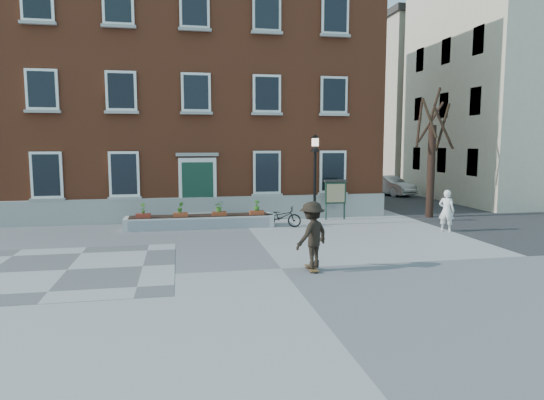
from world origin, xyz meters
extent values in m
plane|color=gray|center=(0.00, 0.00, 0.00)|extent=(100.00, 100.00, 0.00)
cube|color=#545356|center=(-6.00, 1.00, 0.01)|extent=(6.00, 6.00, 0.01)
imported|color=black|center=(1.44, 6.74, 0.44)|extent=(1.78, 1.18, 0.88)
imported|color=silver|center=(11.23, 17.61, 0.66)|extent=(2.70, 4.25, 1.32)
imported|color=white|center=(7.75, 4.40, 0.85)|extent=(0.72, 0.73, 1.70)
cube|color=brown|center=(-2.00, 14.00, 6.00)|extent=(18.00, 10.00, 12.00)
cube|color=#9B9A96|center=(-2.00, 8.88, 0.55)|extent=(18.00, 0.24, 1.10)
cube|color=gray|center=(-2.00, 8.75, 0.10)|extent=(2.60, 0.80, 0.20)
cube|color=#A8A8A3|center=(-2.00, 8.90, 0.30)|extent=(2.20, 0.50, 0.20)
cube|color=white|center=(-2.00, 8.92, 1.65)|extent=(1.70, 0.12, 2.50)
cube|color=#133626|center=(-2.00, 8.87, 1.55)|extent=(1.40, 0.06, 2.30)
cube|color=gray|center=(-2.00, 8.88, 3.05)|extent=(1.90, 0.25, 0.15)
cube|color=white|center=(-8.40, 8.90, 2.20)|extent=(1.30, 0.10, 2.00)
cube|color=black|center=(-8.40, 8.85, 2.20)|extent=(1.08, 0.04, 1.78)
cube|color=gray|center=(-8.40, 8.84, 1.14)|extent=(1.44, 0.20, 0.12)
cube|color=white|center=(-8.40, 8.90, 5.80)|extent=(1.30, 0.10, 1.70)
cube|color=black|center=(-8.40, 8.85, 5.80)|extent=(1.08, 0.04, 1.48)
cube|color=#9C9C97|center=(-8.40, 8.84, 4.89)|extent=(1.44, 0.20, 0.12)
cube|color=white|center=(-8.40, 8.90, 9.40)|extent=(1.30, 0.10, 1.70)
cube|color=black|center=(-8.40, 8.85, 9.40)|extent=(1.08, 0.04, 1.48)
cube|color=#A0A09B|center=(-8.40, 8.84, 8.49)|extent=(1.44, 0.20, 0.12)
cube|color=white|center=(-5.20, 8.90, 2.20)|extent=(1.30, 0.10, 2.00)
cube|color=black|center=(-5.20, 8.85, 2.20)|extent=(1.08, 0.04, 1.78)
cube|color=#A7A7A2|center=(-5.20, 8.84, 1.14)|extent=(1.44, 0.20, 0.12)
cube|color=white|center=(-5.20, 8.90, 5.80)|extent=(1.30, 0.10, 1.70)
cube|color=black|center=(-5.20, 8.85, 5.80)|extent=(1.08, 0.04, 1.48)
cube|color=#A7A7A1|center=(-5.20, 8.84, 4.89)|extent=(1.44, 0.20, 0.12)
cube|color=white|center=(-5.20, 8.90, 9.40)|extent=(1.30, 0.10, 1.70)
cube|color=black|center=(-5.20, 8.85, 9.40)|extent=(1.08, 0.04, 1.48)
cube|color=#9F9F9A|center=(-5.20, 8.84, 8.49)|extent=(1.44, 0.20, 0.12)
cube|color=white|center=(-2.00, 8.90, 5.80)|extent=(1.30, 0.10, 1.70)
cube|color=black|center=(-2.00, 8.85, 5.80)|extent=(1.08, 0.04, 1.48)
cube|color=gray|center=(-2.00, 8.84, 4.89)|extent=(1.44, 0.20, 0.12)
cube|color=white|center=(-2.00, 8.90, 9.40)|extent=(1.30, 0.10, 1.70)
cube|color=black|center=(-2.00, 8.85, 9.40)|extent=(1.08, 0.04, 1.48)
cube|color=#969792|center=(-2.00, 8.84, 8.49)|extent=(1.44, 0.20, 0.12)
cube|color=silver|center=(1.20, 8.90, 2.20)|extent=(1.30, 0.10, 2.00)
cube|color=black|center=(1.20, 8.85, 2.20)|extent=(1.08, 0.04, 1.78)
cube|color=#A5A4A0|center=(1.20, 8.84, 1.14)|extent=(1.44, 0.20, 0.12)
cube|color=white|center=(1.20, 8.90, 5.80)|extent=(1.30, 0.10, 1.70)
cube|color=black|center=(1.20, 8.85, 5.80)|extent=(1.08, 0.04, 1.48)
cube|color=#9C9D97|center=(1.20, 8.84, 4.89)|extent=(1.44, 0.20, 0.12)
cube|color=silver|center=(1.20, 8.90, 9.40)|extent=(1.30, 0.10, 1.70)
cube|color=black|center=(1.20, 8.85, 9.40)|extent=(1.08, 0.04, 1.48)
cube|color=#A3A39E|center=(1.20, 8.84, 8.49)|extent=(1.44, 0.20, 0.12)
cube|color=white|center=(4.40, 8.90, 2.20)|extent=(1.30, 0.10, 2.00)
cube|color=black|center=(4.40, 8.85, 2.20)|extent=(1.08, 0.04, 1.78)
cube|color=#9D9E99|center=(4.40, 8.84, 1.14)|extent=(1.44, 0.20, 0.12)
cube|color=silver|center=(4.40, 8.90, 5.80)|extent=(1.30, 0.10, 1.70)
cube|color=black|center=(4.40, 8.85, 5.80)|extent=(1.08, 0.04, 1.48)
cube|color=#ACADA7|center=(4.40, 8.84, 4.89)|extent=(1.44, 0.20, 0.12)
cube|color=white|center=(4.40, 8.90, 9.40)|extent=(1.30, 0.10, 1.70)
cube|color=black|center=(4.40, 8.85, 9.40)|extent=(1.08, 0.04, 1.48)
cube|color=#979792|center=(4.40, 8.84, 8.49)|extent=(1.44, 0.20, 0.12)
cube|color=silver|center=(-2.00, 7.20, 0.25)|extent=(6.20, 1.10, 0.50)
cube|color=silver|center=(-2.00, 6.64, 0.25)|extent=(5.80, 0.02, 0.40)
cube|color=black|center=(-2.00, 7.20, 0.50)|extent=(5.80, 0.90, 0.06)
cube|color=maroon|center=(-4.30, 6.95, 0.60)|extent=(0.60, 0.25, 0.20)
imported|color=#35671F|center=(-4.30, 6.95, 0.92)|extent=(0.24, 0.24, 0.45)
cube|color=brown|center=(-2.80, 6.95, 0.60)|extent=(0.60, 0.25, 0.20)
imported|color=#2E671E|center=(-2.80, 6.95, 0.92)|extent=(0.25, 0.25, 0.45)
cube|color=brown|center=(-1.20, 6.95, 0.60)|extent=(0.60, 0.25, 0.20)
imported|color=#31661E|center=(-1.20, 6.95, 0.92)|extent=(0.40, 0.40, 0.45)
cube|color=#963C20|center=(0.40, 6.95, 0.60)|extent=(0.60, 0.25, 0.20)
imported|color=#2D621D|center=(0.40, 6.95, 0.92)|extent=(0.25, 0.25, 0.45)
cylinder|color=black|center=(9.00, 8.00, 2.20)|extent=(0.36, 0.36, 4.40)
cylinder|color=#302215|center=(9.51, 8.00, 4.29)|extent=(0.12, 1.12, 2.23)
cylinder|color=#311F16|center=(9.17, 8.52, 4.55)|extent=(1.18, 0.49, 1.97)
cylinder|color=black|center=(8.51, 8.36, 4.55)|extent=(0.88, 1.14, 2.35)
cylinder|color=black|center=(8.70, 7.78, 4.73)|extent=(0.60, 0.77, 1.90)
cylinder|color=#312016|center=(9.20, 7.37, 4.24)|extent=(1.39, 0.55, 1.95)
cylinder|color=#302015|center=(9.16, 8.13, 5.37)|extent=(0.43, 0.48, 1.58)
cube|color=#323335|center=(12.00, 18.00, 0.00)|extent=(8.00, 36.00, 0.01)
cube|color=beige|center=(18.00, 14.00, 7.00)|extent=(10.00, 11.00, 14.00)
cube|color=#BFB099|center=(18.00, 26.00, 6.50)|extent=(10.00, 11.00, 13.00)
cube|color=#383231|center=(18.00, 26.00, 13.25)|extent=(10.40, 11.40, 0.50)
cube|color=black|center=(13.04, 10.80, 2.50)|extent=(0.08, 1.00, 1.50)
cube|color=black|center=(13.04, 14.00, 2.50)|extent=(0.08, 1.00, 1.50)
cube|color=black|center=(13.04, 17.20, 2.50)|extent=(0.08, 1.00, 1.50)
cube|color=black|center=(13.04, 10.80, 5.80)|extent=(0.08, 1.00, 1.50)
cube|color=black|center=(13.04, 14.00, 5.80)|extent=(0.08, 1.00, 1.50)
cube|color=black|center=(13.04, 17.20, 5.80)|extent=(0.08, 1.00, 1.50)
cube|color=black|center=(13.04, 10.80, 9.00)|extent=(0.08, 1.00, 1.50)
cube|color=black|center=(13.04, 14.00, 9.00)|extent=(0.08, 1.00, 1.50)
cube|color=black|center=(13.04, 17.20, 9.00)|extent=(0.08, 1.00, 1.50)
cylinder|color=black|center=(2.94, 6.90, 0.10)|extent=(0.32, 0.32, 0.20)
cylinder|color=black|center=(2.94, 6.90, 1.60)|extent=(0.12, 0.12, 3.20)
cone|color=black|center=(2.94, 6.90, 3.35)|extent=(0.40, 0.40, 0.30)
cube|color=beige|center=(2.94, 6.90, 3.60)|extent=(0.24, 0.24, 0.34)
cone|color=black|center=(2.94, 6.90, 3.85)|extent=(0.40, 0.40, 0.16)
cylinder|color=#1B3728|center=(3.86, 8.17, 0.90)|extent=(0.08, 0.08, 1.80)
cylinder|color=#193324|center=(4.76, 8.17, 0.90)|extent=(0.08, 0.08, 1.80)
cube|color=#183022|center=(4.31, 8.17, 1.25)|extent=(1.00, 0.10, 1.00)
cube|color=#CCBD84|center=(4.31, 8.11, 1.25)|extent=(0.85, 0.02, 0.85)
cube|color=#332E2C|center=(4.31, 8.17, 1.82)|extent=(1.10, 0.16, 0.10)
cube|color=brown|center=(0.81, -0.34, 0.06)|extent=(0.22, 0.78, 0.03)
cylinder|color=black|center=(0.72, -0.62, 0.03)|extent=(0.03, 0.05, 0.05)
cylinder|color=black|center=(0.90, -0.62, 0.03)|extent=(0.03, 0.05, 0.05)
cylinder|color=black|center=(0.72, -0.06, 0.03)|extent=(0.03, 0.05, 0.05)
cylinder|color=black|center=(0.90, -0.06, 0.03)|extent=(0.03, 0.05, 0.05)
imported|color=black|center=(0.81, -0.34, 1.02)|extent=(1.40, 1.29, 1.89)
camera|label=1|loc=(-2.81, -13.26, 3.61)|focal=32.00mm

